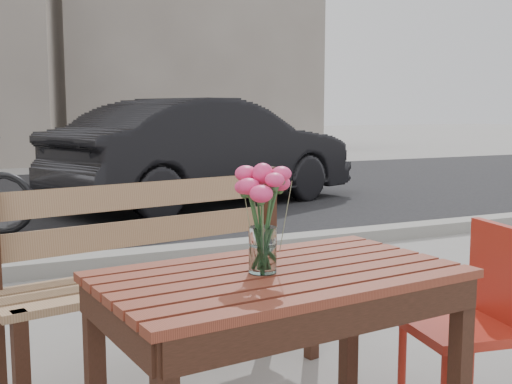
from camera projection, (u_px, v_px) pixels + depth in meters
The scene contains 6 objects.
street at pixel (54, 224), 6.88m from camera, with size 30.00×8.12×0.12m.
main_table at pixel (280, 306), 2.12m from camera, with size 1.24×0.80×0.73m.
main_bench at pixel (158, 253), 2.99m from camera, with size 1.62×0.73×0.97m.
red_chair at pixel (478, 312), 2.51m from camera, with size 0.46×0.46×0.80m.
main_vase at pixel (263, 205), 2.05m from camera, with size 0.19×0.19×0.36m.
parked_car at pixel (208, 152), 8.34m from camera, with size 1.47×4.20×1.38m, color black.
Camera 1 is at (-0.94, -1.99, 1.25)m, focal length 45.00 mm.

